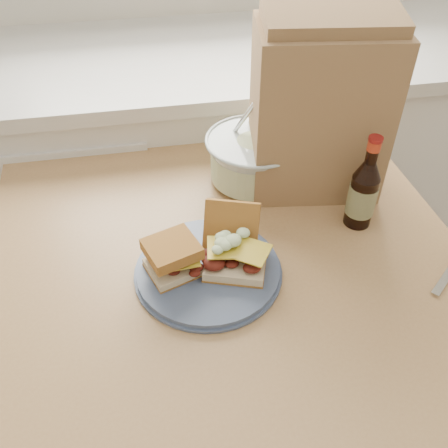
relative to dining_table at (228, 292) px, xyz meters
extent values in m
cube|color=silver|center=(0.09, 0.73, -0.24)|extent=(2.40, 0.60, 0.90)
cube|color=silver|center=(0.09, 0.73, 0.23)|extent=(2.50, 0.64, 0.04)
cube|color=tan|center=(0.00, 0.00, 0.10)|extent=(1.02, 1.02, 0.04)
cube|color=tan|center=(-0.45, 0.41, -0.31)|extent=(0.07, 0.07, 0.77)
cube|color=tan|center=(0.41, 0.45, -0.31)|extent=(0.07, 0.07, 0.77)
cylinder|color=#475573|center=(-0.05, -0.04, 0.13)|extent=(0.28, 0.28, 0.02)
cube|color=beige|center=(-0.12, -0.04, 0.15)|extent=(0.12, 0.11, 0.02)
cube|color=gold|center=(-0.12, -0.04, 0.18)|extent=(0.07, 0.07, 0.00)
cube|color=#A8712C|center=(-0.12, -0.04, 0.19)|extent=(0.12, 0.11, 0.03)
cube|color=beige|center=(0.01, -0.05, 0.15)|extent=(0.14, 0.14, 0.02)
cube|color=gold|center=(0.01, -0.05, 0.18)|extent=(0.09, 0.09, 0.00)
cube|color=#A8712C|center=(0.01, 0.02, 0.18)|extent=(0.13, 0.11, 0.10)
cone|color=#B2BFBC|center=(0.10, 0.24, 0.18)|extent=(0.22, 0.22, 0.11)
cylinder|color=silver|center=(0.10, 0.24, 0.17)|extent=(0.20, 0.20, 0.08)
torus|color=#B2BFBC|center=(0.10, 0.24, 0.23)|extent=(0.23, 0.23, 0.01)
cylinder|color=silver|center=(0.08, 0.27, 0.27)|extent=(0.07, 0.07, 0.15)
cylinder|color=black|center=(0.30, 0.05, 0.18)|extent=(0.06, 0.06, 0.12)
cone|color=black|center=(0.30, 0.05, 0.26)|extent=(0.06, 0.06, 0.04)
cylinder|color=black|center=(0.30, 0.05, 0.30)|extent=(0.02, 0.02, 0.05)
cylinder|color=red|center=(0.30, 0.05, 0.32)|extent=(0.03, 0.03, 0.02)
cylinder|color=maroon|center=(0.30, 0.05, 0.33)|extent=(0.03, 0.03, 0.01)
cylinder|color=#2F3C1E|center=(0.30, 0.05, 0.18)|extent=(0.06, 0.06, 0.07)
cube|color=silver|center=(0.41, -0.14, 0.12)|extent=(0.11, 0.09, 0.00)
cube|color=#906546|center=(0.24, 0.21, 0.31)|extent=(0.31, 0.22, 0.38)
camera|label=1|loc=(-0.14, -0.71, 0.85)|focal=40.00mm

